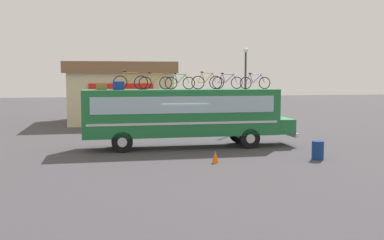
{
  "coord_description": "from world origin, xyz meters",
  "views": [
    {
      "loc": [
        -4.16,
        -24.09,
        3.92
      ],
      "look_at": [
        0.59,
        0.0,
        1.5
      ],
      "focal_mm": 42.38,
      "sensor_mm": 36.0,
      "label": 1
    }
  ],
  "objects_px": {
    "rooftop_bicycle_5": "(227,82)",
    "street_lamp": "(245,81)",
    "luggage_bag_2": "(118,86)",
    "rooftop_bicycle_6": "(255,82)",
    "rooftop_bicycle_4": "(207,82)",
    "bus": "(184,113)",
    "rooftop_bicycle_2": "(155,82)",
    "trash_bin": "(318,150)",
    "traffic_cone": "(215,157)",
    "rooftop_bicycle_1": "(131,82)",
    "luggage_bag_1": "(102,87)",
    "rooftop_bicycle_3": "(180,82)"
  },
  "relations": [
    {
      "from": "rooftop_bicycle_5",
      "to": "street_lamp",
      "type": "bearing_deg",
      "value": 63.83
    },
    {
      "from": "luggage_bag_2",
      "to": "rooftop_bicycle_6",
      "type": "relative_size",
      "value": 0.33
    },
    {
      "from": "rooftop_bicycle_4",
      "to": "street_lamp",
      "type": "distance_m",
      "value": 7.94
    },
    {
      "from": "luggage_bag_2",
      "to": "rooftop_bicycle_5",
      "type": "relative_size",
      "value": 0.33
    },
    {
      "from": "bus",
      "to": "street_lamp",
      "type": "height_order",
      "value": "street_lamp"
    },
    {
      "from": "luggage_bag_2",
      "to": "rooftop_bicycle_2",
      "type": "relative_size",
      "value": 0.32
    },
    {
      "from": "bus",
      "to": "trash_bin",
      "type": "relative_size",
      "value": 13.29
    },
    {
      "from": "rooftop_bicycle_5",
      "to": "trash_bin",
      "type": "bearing_deg",
      "value": -60.06
    },
    {
      "from": "trash_bin",
      "to": "traffic_cone",
      "type": "bearing_deg",
      "value": 178.9
    },
    {
      "from": "luggage_bag_2",
      "to": "rooftop_bicycle_2",
      "type": "height_order",
      "value": "rooftop_bicycle_2"
    },
    {
      "from": "traffic_cone",
      "to": "rooftop_bicycle_1",
      "type": "bearing_deg",
      "value": 127.43
    },
    {
      "from": "rooftop_bicycle_5",
      "to": "bus",
      "type": "bearing_deg",
      "value": -171.06
    },
    {
      "from": "rooftop_bicycle_5",
      "to": "rooftop_bicycle_6",
      "type": "xyz_separation_m",
      "value": [
        1.36,
        -0.76,
        -0.0
      ]
    },
    {
      "from": "rooftop_bicycle_1",
      "to": "rooftop_bicycle_4",
      "type": "xyz_separation_m",
      "value": [
        4.12,
        0.08,
        -0.01
      ]
    },
    {
      "from": "luggage_bag_2",
      "to": "traffic_cone",
      "type": "xyz_separation_m",
      "value": [
        4.08,
        -4.69,
        -3.11
      ]
    },
    {
      "from": "luggage_bag_1",
      "to": "trash_bin",
      "type": "xyz_separation_m",
      "value": [
        9.86,
        -4.57,
        -2.88
      ]
    },
    {
      "from": "rooftop_bicycle_5",
      "to": "rooftop_bicycle_2",
      "type": "bearing_deg",
      "value": -176.31
    },
    {
      "from": "trash_bin",
      "to": "street_lamp",
      "type": "height_order",
      "value": "street_lamp"
    },
    {
      "from": "rooftop_bicycle_1",
      "to": "rooftop_bicycle_2",
      "type": "xyz_separation_m",
      "value": [
        1.33,
        0.26,
        -0.02
      ]
    },
    {
      "from": "rooftop_bicycle_2",
      "to": "street_lamp",
      "type": "bearing_deg",
      "value": 42.27
    },
    {
      "from": "bus",
      "to": "trash_bin",
      "type": "height_order",
      "value": "bus"
    },
    {
      "from": "bus",
      "to": "rooftop_bicycle_2",
      "type": "height_order",
      "value": "rooftop_bicycle_2"
    },
    {
      "from": "luggage_bag_1",
      "to": "rooftop_bicycle_2",
      "type": "height_order",
      "value": "rooftop_bicycle_2"
    },
    {
      "from": "luggage_bag_1",
      "to": "trash_bin",
      "type": "distance_m",
      "value": 11.24
    },
    {
      "from": "rooftop_bicycle_4",
      "to": "rooftop_bicycle_3",
      "type": "bearing_deg",
      "value": -178.99
    },
    {
      "from": "rooftop_bicycle_4",
      "to": "bus",
      "type": "bearing_deg",
      "value": 177.65
    },
    {
      "from": "luggage_bag_2",
      "to": "traffic_cone",
      "type": "height_order",
      "value": "luggage_bag_2"
    },
    {
      "from": "bus",
      "to": "rooftop_bicycle_5",
      "type": "relative_size",
      "value": 6.58
    },
    {
      "from": "luggage_bag_1",
      "to": "street_lamp",
      "type": "xyz_separation_m",
      "value": [
        9.95,
        6.78,
        0.19
      ]
    },
    {
      "from": "luggage_bag_2",
      "to": "rooftop_bicycle_4",
      "type": "height_order",
      "value": "rooftop_bicycle_4"
    },
    {
      "from": "rooftop_bicycle_4",
      "to": "rooftop_bicycle_5",
      "type": "bearing_deg",
      "value": 19.16
    },
    {
      "from": "rooftop_bicycle_5",
      "to": "traffic_cone",
      "type": "bearing_deg",
      "value": -111.06
    },
    {
      "from": "bus",
      "to": "street_lamp",
      "type": "xyz_separation_m",
      "value": [
        5.57,
        6.61,
        1.63
      ]
    },
    {
      "from": "luggage_bag_1",
      "to": "luggage_bag_2",
      "type": "xyz_separation_m",
      "value": [
        0.87,
        0.22,
        0.07
      ]
    },
    {
      "from": "luggage_bag_2",
      "to": "rooftop_bicycle_4",
      "type": "xyz_separation_m",
      "value": [
        4.74,
        -0.09,
        0.18
      ]
    },
    {
      "from": "trash_bin",
      "to": "traffic_cone",
      "type": "relative_size",
      "value": 1.55
    },
    {
      "from": "rooftop_bicycle_4",
      "to": "traffic_cone",
      "type": "xyz_separation_m",
      "value": [
        -0.66,
        -4.6,
        -3.29
      ]
    },
    {
      "from": "rooftop_bicycle_3",
      "to": "luggage_bag_2",
      "type": "bearing_deg",
      "value": 177.9
    },
    {
      "from": "luggage_bag_2",
      "to": "traffic_cone",
      "type": "bearing_deg",
      "value": -48.98
    },
    {
      "from": "luggage_bag_2",
      "to": "trash_bin",
      "type": "bearing_deg",
      "value": -28.05
    },
    {
      "from": "rooftop_bicycle_6",
      "to": "rooftop_bicycle_3",
      "type": "bearing_deg",
      "value": 175.96
    },
    {
      "from": "bus",
      "to": "traffic_cone",
      "type": "height_order",
      "value": "bus"
    },
    {
      "from": "luggage_bag_1",
      "to": "luggage_bag_2",
      "type": "bearing_deg",
      "value": 13.88
    },
    {
      "from": "rooftop_bicycle_2",
      "to": "trash_bin",
      "type": "height_order",
      "value": "rooftop_bicycle_2"
    },
    {
      "from": "rooftop_bicycle_1",
      "to": "rooftop_bicycle_2",
      "type": "height_order",
      "value": "rooftop_bicycle_1"
    },
    {
      "from": "rooftop_bicycle_2",
      "to": "bus",
      "type": "bearing_deg",
      "value": -4.93
    },
    {
      "from": "bus",
      "to": "rooftop_bicycle_4",
      "type": "relative_size",
      "value": 6.74
    },
    {
      "from": "rooftop_bicycle_5",
      "to": "trash_bin",
      "type": "height_order",
      "value": "rooftop_bicycle_5"
    },
    {
      "from": "rooftop_bicycle_2",
      "to": "rooftop_bicycle_5",
      "type": "distance_m",
      "value": 4.08
    },
    {
      "from": "traffic_cone",
      "to": "rooftop_bicycle_6",
      "type": "bearing_deg",
      "value": 52.39
    }
  ]
}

